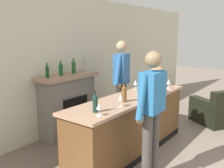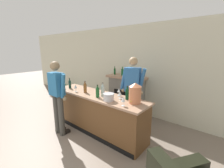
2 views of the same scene
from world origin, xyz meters
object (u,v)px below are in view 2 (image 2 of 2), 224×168
object	(u,v)px
wine_bottle_burgundy_dark	(85,87)
fireplace_stone	(126,94)
wine_bottle_riesling_slim	(70,84)
wine_glass_mid_counter	(64,85)
wine_bottle_chardonnay_pale	(127,93)
copper_dispenser	(135,93)
person_customer	(58,95)
ice_bucket_steel	(109,97)
wine_bottle_rose_blush	(103,90)
wine_glass_back_row	(120,94)
wine_glass_near_bucket	(119,90)
person_bartender	(132,91)
wine_glass_front_right	(76,87)
potted_plant_corner	(65,90)
wine_glass_by_dispenser	(123,100)
wine_bottle_merlot_tall	(98,92)

from	to	relation	value
wine_bottle_burgundy_dark	fireplace_stone	bearing A→B (deg)	81.41
wine_bottle_riesling_slim	wine_glass_mid_counter	xyz separation A→B (m)	(-0.08, -0.13, -0.01)
wine_bottle_chardonnay_pale	copper_dispenser	bearing A→B (deg)	-18.29
wine_bottle_riesling_slim	wine_glass_mid_counter	bearing A→B (deg)	-121.36
person_customer	ice_bucket_steel	size ratio (longest dim) A/B	7.50
person_customer	wine_bottle_chardonnay_pale	distance (m)	1.62
fireplace_stone	wine_bottle_rose_blush	xyz separation A→B (m)	(0.33, -1.44, 0.49)
wine_glass_back_row	wine_glass_near_bucket	world-z (taller)	wine_glass_near_bucket
person_customer	person_bartender	xyz separation A→B (m)	(1.21, 1.31, 0.05)
ice_bucket_steel	wine_glass_front_right	world-z (taller)	wine_glass_front_right
potted_plant_corner	fireplace_stone	bearing A→B (deg)	5.08
person_bartender	wine_bottle_burgundy_dark	size ratio (longest dim) A/B	6.37
wine_glass_near_bucket	person_customer	bearing A→B (deg)	-139.93
copper_dispenser	wine_glass_mid_counter	xyz separation A→B (m)	(-2.10, -0.27, -0.10)
wine_glass_mid_counter	person_customer	bearing A→B (deg)	-45.30
potted_plant_corner	wine_bottle_riesling_slim	distance (m)	2.63
wine_glass_back_row	wine_glass_front_right	size ratio (longest dim) A/B	0.82
wine_bottle_rose_blush	wine_glass_by_dispenser	size ratio (longest dim) A/B	1.78
wine_glass_back_row	wine_glass_front_right	bearing A→B (deg)	-166.64
wine_bottle_rose_blush	wine_bottle_burgundy_dark	world-z (taller)	wine_bottle_rose_blush
wine_bottle_burgundy_dark	wine_glass_near_bucket	size ratio (longest dim) A/B	1.60
ice_bucket_steel	wine_glass_near_bucket	bearing A→B (deg)	95.65
wine_bottle_merlot_tall	wine_bottle_burgundy_dark	bearing A→B (deg)	171.77
fireplace_stone	wine_glass_by_dispenser	distance (m)	2.00
fireplace_stone	wine_glass_near_bucket	world-z (taller)	fireplace_stone
ice_bucket_steel	wine_bottle_burgundy_dark	bearing A→B (deg)	173.97
fireplace_stone	potted_plant_corner	bearing A→B (deg)	-174.92
wine_glass_by_dispenser	wine_glass_near_bucket	xyz separation A→B (m)	(-0.45, 0.45, 0.00)
ice_bucket_steel	wine_glass_mid_counter	xyz separation A→B (m)	(-1.61, -0.04, 0.03)
wine_bottle_riesling_slim	fireplace_stone	bearing A→B (deg)	59.23
ice_bucket_steel	wine_bottle_riesling_slim	size ratio (longest dim) A/B	0.83
wine_bottle_riesling_slim	wine_glass_near_bucket	size ratio (longest dim) A/B	1.56
copper_dispenser	wine_bottle_chardonnay_pale	world-z (taller)	copper_dispenser
ice_bucket_steel	wine_bottle_riesling_slim	distance (m)	1.53
fireplace_stone	wine_bottle_riesling_slim	distance (m)	1.79
wine_bottle_rose_blush	wine_glass_back_row	distance (m)	0.42
wine_bottle_rose_blush	wine_bottle_riesling_slim	size ratio (longest dim) A/B	1.13
person_customer	wine_bottle_merlot_tall	size ratio (longest dim) A/B	6.17
fireplace_stone	person_bartender	world-z (taller)	person_bartender
wine_bottle_merlot_tall	wine_glass_by_dispenser	world-z (taller)	wine_bottle_merlot_tall
ice_bucket_steel	wine_bottle_chardonnay_pale	distance (m)	0.41
fireplace_stone	wine_bottle_chardonnay_pale	xyz separation A→B (m)	(0.89, -1.26, 0.48)
wine_bottle_rose_blush	wine_bottle_merlot_tall	distance (m)	0.14
ice_bucket_steel	person_customer	bearing A→B (deg)	-155.46
wine_bottle_riesling_slim	wine_glass_back_row	distance (m)	1.63
person_customer	wine_glass_by_dispenser	xyz separation A→B (m)	(1.54, 0.47, 0.11)
copper_dispenser	wine_glass_front_right	xyz separation A→B (m)	(-1.60, -0.26, -0.08)
wine_bottle_riesling_slim	wine_bottle_chardonnay_pale	bearing A→B (deg)	7.07
wine_bottle_rose_blush	wine_bottle_chardonnay_pale	size ratio (longest dim) A/B	1.06
fireplace_stone	wine_bottle_merlot_tall	xyz separation A→B (m)	(0.29, -1.57, 0.47)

